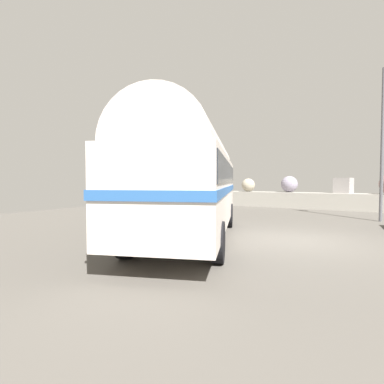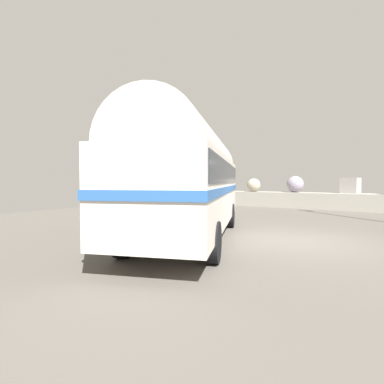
{
  "view_description": "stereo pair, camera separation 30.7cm",
  "coord_description": "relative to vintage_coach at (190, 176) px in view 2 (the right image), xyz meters",
  "views": [
    {
      "loc": [
        1.79,
        -9.36,
        1.88
      ],
      "look_at": [
        -3.26,
        -1.08,
        1.52
      ],
      "focal_mm": 26.6,
      "sensor_mm": 36.0,
      "label": 1
    },
    {
      "loc": [
        2.05,
        -9.2,
        1.88
      ],
      "look_at": [
        -3.26,
        -1.08,
        1.52
      ],
      "focal_mm": 26.6,
      "sensor_mm": 36.0,
      "label": 2
    }
  ],
  "objects": [
    {
      "name": "ground",
      "position": [
        3.01,
        1.55,
        -2.04
      ],
      "size": [
        32.0,
        26.0,
        0.02
      ],
      "color": "#534E48"
    },
    {
      "name": "breakwater",
      "position": [
        3.21,
        13.36,
        -1.34
      ],
      "size": [
        31.36,
        2.15,
        2.36
      ],
      "color": "gray",
      "rests_on": "ground"
    },
    {
      "name": "vintage_coach",
      "position": [
        0.0,
        0.0,
        0.0
      ],
      "size": [
        5.35,
        8.86,
        3.7
      ],
      "rotation": [
        0.0,
        0.0,
        0.37
      ],
      "color": "black",
      "rests_on": "ground"
    }
  ]
}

